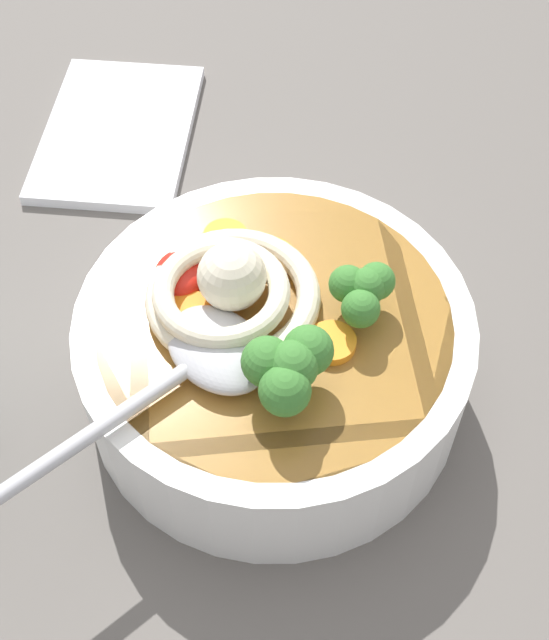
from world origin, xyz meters
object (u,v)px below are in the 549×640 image
Objects in this scene: soup_bowl at (274,355)px; folded_napkin at (118,132)px; soup_spoon at (195,364)px; noodle_pile at (230,291)px.

folded_napkin is at bearing -135.76° from soup_bowl.
noodle_pile is at bearing -150.72° from soup_spoon.
soup_bowl is 1.30× the size of soup_spoon.
soup_bowl is 1.40× the size of folded_napkin.
soup_spoon reaches higher than soup_bowl.
noodle_pile reaches higher than soup_spoon.
soup_bowl is at bearing 44.24° from folded_napkin.
noodle_pile is at bearing -95.13° from soup_bowl.
soup_spoon is at bearing -3.91° from noodle_pile.
soup_bowl is 2.10× the size of noodle_pile.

